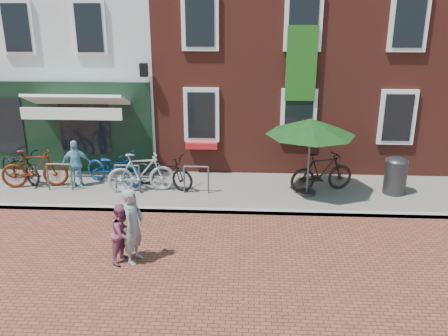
# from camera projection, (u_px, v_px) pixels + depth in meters

# --- Properties ---
(ground) EXTENTS (80.00, 80.00, 0.00)m
(ground) POSITION_uv_depth(u_px,v_px,m) (173.00, 213.00, 12.82)
(ground) COLOR brown
(sidewalk) EXTENTS (24.00, 3.00, 0.10)m
(sidewalk) POSITION_uv_depth(u_px,v_px,m) (215.00, 191.00, 14.16)
(sidewalk) COLOR slate
(sidewalk) RESTS_ON ground
(building_stucco) EXTENTS (8.00, 8.00, 9.00)m
(building_stucco) POSITION_uv_depth(u_px,v_px,m) (67.00, 25.00, 18.19)
(building_stucco) COLOR silver
(building_stucco) RESTS_ON ground
(building_brick_mid) EXTENTS (6.00, 8.00, 10.00)m
(building_brick_mid) POSITION_uv_depth(u_px,v_px,m) (252.00, 11.00, 17.67)
(building_brick_mid) COLOR maroon
(building_brick_mid) RESTS_ON ground
(building_brick_right) EXTENTS (6.00, 8.00, 10.00)m
(building_brick_right) POSITION_uv_depth(u_px,v_px,m) (417.00, 11.00, 17.36)
(building_brick_right) COLOR maroon
(building_brick_right) RESTS_ON ground
(litter_bin) EXTENTS (0.63, 0.63, 1.17)m
(litter_bin) POSITION_uv_depth(u_px,v_px,m) (396.00, 173.00, 13.68)
(litter_bin) COLOR #353537
(litter_bin) RESTS_ON sidewalk
(parasol) EXTENTS (2.49, 2.49, 2.32)m
(parasol) POSITION_uv_depth(u_px,v_px,m) (311.00, 124.00, 13.14)
(parasol) COLOR #4C4C4F
(parasol) RESTS_ON sidewalk
(woman) EXTENTS (0.53, 0.69, 1.68)m
(woman) POSITION_uv_depth(u_px,v_px,m) (133.00, 226.00, 10.17)
(woman) COLOR gray
(woman) RESTS_ON ground
(boy) EXTENTS (0.70, 0.78, 1.32)m
(boy) POSITION_uv_depth(u_px,v_px,m) (123.00, 233.00, 10.25)
(boy) COLOR #843D56
(boy) RESTS_ON ground
(cafe_person) EXTENTS (0.90, 0.57, 1.42)m
(cafe_person) POSITION_uv_depth(u_px,v_px,m) (76.00, 164.00, 14.15)
(cafe_person) COLOR #67ABBD
(cafe_person) RESTS_ON sidewalk
(bicycle_0) EXTENTS (2.04, 1.67, 1.04)m
(bicycle_0) POSITION_uv_depth(u_px,v_px,m) (20.00, 165.00, 14.63)
(bicycle_0) COLOR black
(bicycle_0) RESTS_ON sidewalk
(bicycle_1) EXTENTS (1.99, 0.88, 1.16)m
(bicycle_1) POSITION_uv_depth(u_px,v_px,m) (34.00, 169.00, 14.15)
(bicycle_1) COLOR #511A07
(bicycle_1) RESTS_ON sidewalk
(bicycle_2) EXTENTS (2.10, 1.41, 1.04)m
(bicycle_2) POSITION_uv_depth(u_px,v_px,m) (114.00, 167.00, 14.42)
(bicycle_2) COLOR navy
(bicycle_2) RESTS_ON sidewalk
(bicycle_3) EXTENTS (2.00, 0.92, 1.16)m
(bicycle_3) POSITION_uv_depth(u_px,v_px,m) (141.00, 173.00, 13.82)
(bicycle_3) COLOR #9A9B9D
(bicycle_3) RESTS_ON sidewalk
(bicycle_4) EXTENTS (2.10, 1.37, 1.04)m
(bicycle_4) POSITION_uv_depth(u_px,v_px,m) (163.00, 171.00, 14.12)
(bicycle_4) COLOR black
(bicycle_4) RESTS_ON sidewalk
(bicycle_5) EXTENTS (2.00, 1.11, 1.16)m
(bicycle_5) POSITION_uv_depth(u_px,v_px,m) (322.00, 172.00, 13.85)
(bicycle_5) COLOR black
(bicycle_5) RESTS_ON sidewalk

